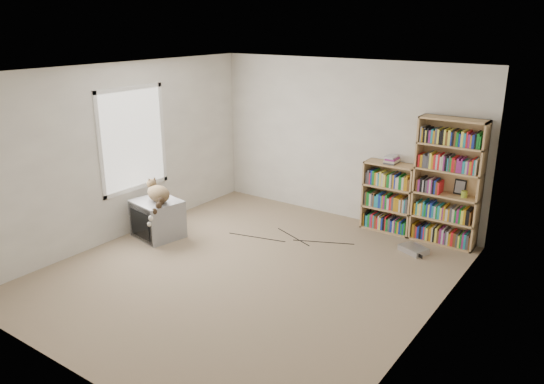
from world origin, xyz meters
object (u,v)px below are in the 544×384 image
Objects in this scene: bookcase_short at (389,199)px; dvd_player at (414,249)px; crt_tv at (158,219)px; bookcase_tall at (448,185)px; cat at (157,197)px.

dvd_player is (0.63, -0.57, -0.44)m from bookcase_short.
crt_tv reaches higher than dvd_player.
bookcase_short is 2.95× the size of dvd_player.
dvd_player is at bearing -110.23° from bookcase_tall.
cat is 4.09m from bookcase_tall.
cat is 3.41m from bookcase_short.
bookcase_short is at bearing -179.95° from bookcase_tall.
crt_tv is at bearing -130.57° from dvd_player.
cat is 3.67m from dvd_player.
bookcase_tall reaches higher than cat.
bookcase_short is at bearing 58.86° from cat.
cat is 0.58× the size of bookcase_short.
bookcase_tall reaches higher than bookcase_short.
crt_tv is 1.21× the size of cat.
bookcase_tall is (3.49, 2.18, 0.58)m from crt_tv.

